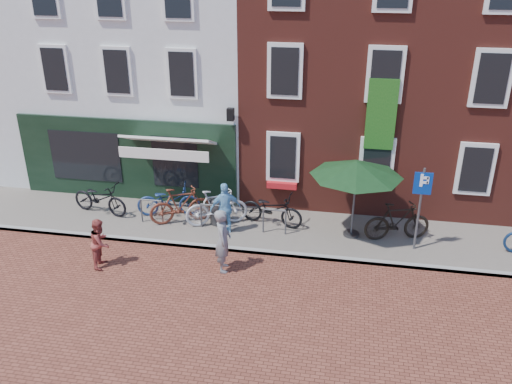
% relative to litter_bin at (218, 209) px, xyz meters
% --- Properties ---
extents(ground, '(80.00, 80.00, 0.00)m').
position_rel_litter_bin_xyz_m(ground, '(1.38, -1.56, -0.61)').
color(ground, brown).
extents(sidewalk, '(24.00, 3.00, 0.10)m').
position_rel_litter_bin_xyz_m(sidewalk, '(2.38, -0.06, -0.56)').
color(sidewalk, slate).
rests_on(sidewalk, ground).
extents(building_stucco, '(8.00, 8.00, 9.00)m').
position_rel_litter_bin_xyz_m(building_stucco, '(-3.62, 5.44, 3.89)').
color(building_stucco, silver).
rests_on(building_stucco, ground).
extents(building_brick_mid, '(6.00, 8.00, 10.00)m').
position_rel_litter_bin_xyz_m(building_brick_mid, '(3.38, 5.44, 4.39)').
color(building_brick_mid, maroon).
rests_on(building_brick_mid, ground).
extents(building_brick_right, '(6.00, 8.00, 10.00)m').
position_rel_litter_bin_xyz_m(building_brick_right, '(9.38, 5.44, 4.39)').
color(building_brick_right, maroon).
rests_on(building_brick_right, ground).
extents(litter_bin, '(0.53, 0.53, 0.98)m').
position_rel_litter_bin_xyz_m(litter_bin, '(0.00, 0.00, 0.00)').
color(litter_bin, '#38383B').
rests_on(litter_bin, sidewalk).
extents(parking_sign, '(0.50, 0.07, 2.55)m').
position_rel_litter_bin_xyz_m(parking_sign, '(6.09, -0.55, 1.19)').
color(parking_sign, '#4C4C4F').
rests_on(parking_sign, sidewalk).
extents(parasol, '(2.76, 2.76, 2.54)m').
position_rel_litter_bin_xyz_m(parasol, '(4.25, -0.05, 1.80)').
color(parasol, '#4C4C4F').
rests_on(parasol, sidewalk).
extents(woman, '(0.56, 0.74, 1.83)m').
position_rel_litter_bin_xyz_m(woman, '(0.78, -2.52, 0.31)').
color(woman, slate).
rests_on(woman, ground).
extents(boy, '(0.61, 0.75, 1.44)m').
position_rel_litter_bin_xyz_m(boy, '(-2.62, -2.93, 0.12)').
color(boy, '#9B3E37').
rests_on(boy, ground).
extents(cafe_person, '(1.05, 0.78, 1.65)m').
position_rel_litter_bin_xyz_m(cafe_person, '(0.38, -0.56, 0.32)').
color(cafe_person, '#74B7E0').
rests_on(cafe_person, sidewalk).
extents(bicycle_0, '(2.19, 1.17, 1.09)m').
position_rel_litter_bin_xyz_m(bicycle_0, '(-4.07, 0.01, 0.04)').
color(bicycle_0, black).
rests_on(bicycle_0, sidewalk).
extents(bicycle_1, '(2.06, 1.42, 1.21)m').
position_rel_litter_bin_xyz_m(bicycle_1, '(-1.20, -0.16, 0.10)').
color(bicycle_1, maroon).
rests_on(bicycle_1, sidewalk).
extents(bicycle_2, '(2.19, 1.18, 1.09)m').
position_rel_litter_bin_xyz_m(bicycle_2, '(-1.76, 0.27, 0.04)').
color(bicycle_2, navy).
rests_on(bicycle_2, sidewalk).
extents(bicycle_3, '(2.07, 1.38, 1.21)m').
position_rel_litter_bin_xyz_m(bicycle_3, '(-0.02, -0.10, 0.10)').
color(bicycle_3, silver).
rests_on(bicycle_3, sidewalk).
extents(bicycle_4, '(2.19, 1.17, 1.09)m').
position_rel_litter_bin_xyz_m(bicycle_4, '(1.70, 0.23, 0.04)').
color(bicycle_4, black).
rests_on(bicycle_4, sidewalk).
extents(bicycle_5, '(2.10, 1.11, 1.21)m').
position_rel_litter_bin_xyz_m(bicycle_5, '(5.59, -0.06, 0.10)').
color(bicycle_5, black).
rests_on(bicycle_5, sidewalk).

